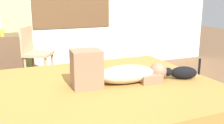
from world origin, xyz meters
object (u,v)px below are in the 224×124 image
cup (2,33)px  chair_by_desk (34,51)px  bed (111,106)px  person_lying (116,72)px  cat (182,73)px

cup → chair_by_desk: 0.49m
bed → chair_by_desk: chair_by_desk is taller
chair_by_desk → person_lying: bearing=-72.8°
cup → chair_by_desk: size_ratio=0.11×
bed → person_lying: 0.36m
cup → cat: bearing=-49.6°
bed → chair_by_desk: (-0.50, 1.71, 0.28)m
person_lying → cup: (-0.95, 1.76, 0.21)m
person_lying → cup: size_ratio=9.69×
cup → person_lying: bearing=-61.7°
cup → bed: bearing=-62.2°
cup → chair_by_desk: bearing=-0.7°
cat → bed: bearing=166.5°
cat → chair_by_desk: chair_by_desk is taller
person_lying → chair_by_desk: chair_by_desk is taller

